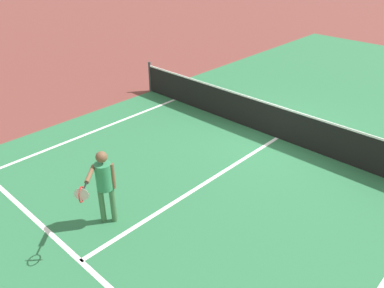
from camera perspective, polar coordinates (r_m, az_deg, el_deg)
ground_plane at (r=11.28m, az=12.30°, el=0.87°), size 60.00×60.00×0.00m
court_surface_inbounds at (r=11.28m, az=12.30°, el=0.87°), size 10.62×24.40×0.00m
line_sideline_left at (r=10.77m, az=-25.70°, el=-2.98°), size 0.10×11.89×0.01m
line_service_near at (r=7.51m, az=-15.93°, el=-16.06°), size 8.22×0.10×0.01m
line_center_service at (r=9.03m, az=1.35°, el=-6.05°), size 0.10×6.40×0.01m
net at (r=11.07m, az=12.56°, el=3.12°), size 10.80×0.09×1.07m
player_near at (r=7.62m, az=-12.71°, el=-5.20°), size 0.74×1.04×1.60m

